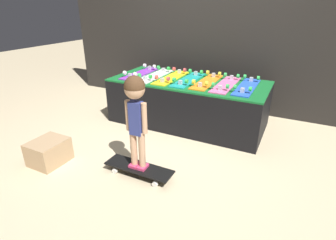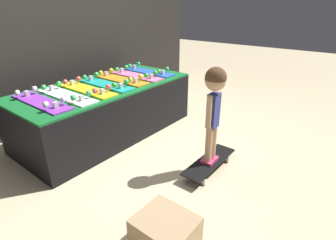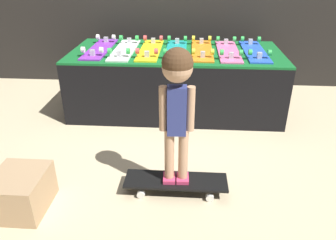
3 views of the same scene
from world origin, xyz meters
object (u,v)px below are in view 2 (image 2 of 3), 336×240
skateboard_orange_on_rack (120,79)px  skateboard_pink_on_rack (136,75)px  skateboard_teal_on_rack (105,84)px  skateboard_on_floor (209,162)px  skateboard_white_on_rack (66,95)px  skateboard_yellow_on_rack (87,89)px  skateboard_blue_on_rack (148,71)px  storage_box (165,234)px  skateboard_purple_on_rack (41,101)px  child (214,98)px

skateboard_orange_on_rack → skateboard_pink_on_rack: (0.25, -0.01, 0.00)m
skateboard_teal_on_rack → skateboard_on_floor: bearing=-87.1°
skateboard_orange_on_rack → skateboard_on_floor: size_ratio=1.15×
skateboard_white_on_rack → skateboard_teal_on_rack: same height
skateboard_yellow_on_rack → skateboard_teal_on_rack: same height
skateboard_blue_on_rack → skateboard_teal_on_rack: bearing=-178.1°
skateboard_white_on_rack → storage_box: skateboard_white_on_rack is taller
skateboard_purple_on_rack → skateboard_orange_on_rack: 0.99m
skateboard_purple_on_rack → storage_box: size_ratio=2.19×
skateboard_purple_on_rack → child: child is taller
skateboard_purple_on_rack → child: size_ratio=0.88×
skateboard_teal_on_rack → child: 1.35m
skateboard_purple_on_rack → skateboard_yellow_on_rack: 0.50m
skateboard_purple_on_rack → storage_box: (-0.13, -1.58, -0.49)m
child → skateboard_teal_on_rack: bearing=90.6°
skateboard_pink_on_rack → storage_box: size_ratio=2.19×
skateboard_white_on_rack → skateboard_blue_on_rack: (1.24, 0.04, 0.00)m
skateboard_white_on_rack → skateboard_blue_on_rack: bearing=1.7°
skateboard_orange_on_rack → storage_box: 2.01m
skateboard_white_on_rack → skateboard_teal_on_rack: 0.50m
skateboard_teal_on_rack → skateboard_orange_on_rack: 0.25m
skateboard_purple_on_rack → skateboard_yellow_on_rack: size_ratio=1.00×
skateboard_blue_on_rack → child: child is taller
skateboard_white_on_rack → skateboard_pink_on_rack: bearing=1.1°
skateboard_teal_on_rack → skateboard_on_floor: 1.45m
skateboard_teal_on_rack → skateboard_pink_on_rack: size_ratio=1.00×
skateboard_blue_on_rack → child: 1.53m
skateboard_white_on_rack → skateboard_pink_on_rack: (0.99, 0.02, 0.00)m
storage_box → skateboard_blue_on_rack: bearing=44.5°
skateboard_teal_on_rack → child: size_ratio=0.88×
skateboard_purple_on_rack → skateboard_on_floor: skateboard_purple_on_rack is taller
skateboard_purple_on_rack → skateboard_teal_on_rack: (0.74, -0.01, 0.00)m
skateboard_orange_on_rack → skateboard_blue_on_rack: size_ratio=1.00×
skateboard_teal_on_rack → child: (0.07, -1.34, 0.10)m
skateboard_on_floor → child: bearing=97.1°
skateboard_yellow_on_rack → skateboard_orange_on_rack: (0.50, 0.02, 0.00)m
skateboard_pink_on_rack → skateboard_on_floor: bearing=-107.6°
skateboard_blue_on_rack → child: bearing=-116.3°
skateboard_orange_on_rack → skateboard_on_floor: 1.48m
skateboard_blue_on_rack → skateboard_on_floor: (-0.68, -1.36, -0.54)m
skateboard_yellow_on_rack → skateboard_blue_on_rack: bearing=1.4°
child → skateboard_pink_on_rack: bearing=70.1°
storage_box → skateboard_on_floor: bearing=13.5°
skateboard_purple_on_rack → skateboard_white_on_rack: same height
skateboard_pink_on_rack → child: size_ratio=0.88×
skateboard_purple_on_rack → child: 1.58m
skateboard_yellow_on_rack → skateboard_orange_on_rack: same height
skateboard_orange_on_rack → skateboard_blue_on_rack: (0.50, 0.00, 0.00)m
skateboard_yellow_on_rack → storage_box: skateboard_yellow_on_rack is taller
skateboard_yellow_on_rack → skateboard_blue_on_rack: size_ratio=1.00×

